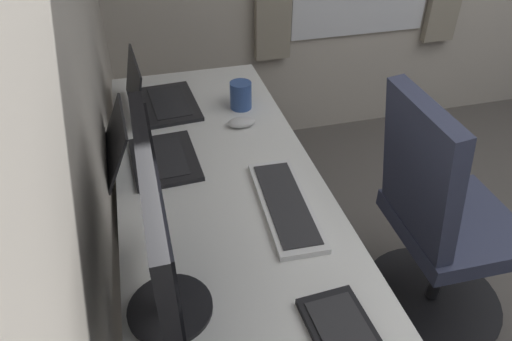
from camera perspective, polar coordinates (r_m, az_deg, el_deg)
name	(u,v)px	position (r m, az deg, el deg)	size (l,w,h in m)	color
desk	(239,254)	(1.36, -2.07, -10.05)	(2.21, 0.64, 0.73)	white
drawer_pedestal	(212,244)	(1.83, -5.30, -8.92)	(0.40, 0.51, 0.69)	white
monitor_primary	(158,232)	(0.98, -11.76, -7.33)	(0.53, 0.20, 0.44)	black
laptop_leftmost	(145,152)	(1.59, -13.31, 2.15)	(0.31, 0.31, 0.20)	black
laptop_left	(155,96)	(1.92, -12.13, 8.82)	(0.35, 0.28, 0.21)	black
keyboard_main	(285,204)	(1.40, 3.57, -4.09)	(0.43, 0.16, 0.02)	silver
mouse_main	(242,122)	(1.77, -1.76, 5.88)	(0.06, 0.10, 0.03)	silver
coffee_mug	(241,95)	(1.88, -1.88, 9.14)	(0.13, 0.09, 0.11)	#335193
office_chair	(437,229)	(1.85, 21.14, -6.62)	(0.56, 0.56, 0.97)	#383D56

